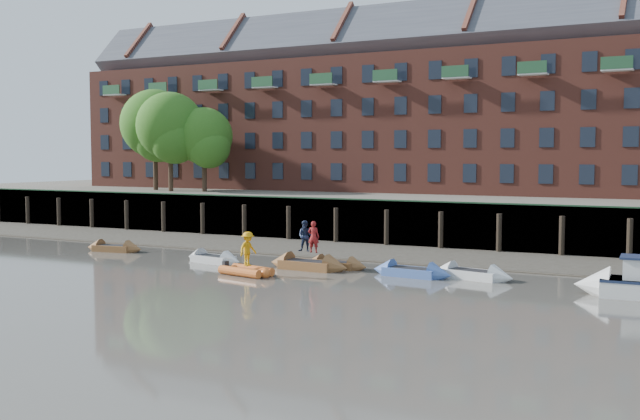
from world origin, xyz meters
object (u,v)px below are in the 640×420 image
Objects in this scene: rowboat_3 at (308,265)px; person_rower_b at (305,236)px; rowboat_2 at (213,259)px; person_rower_a at (314,237)px; rowboat_6 at (472,274)px; rowboat_5 at (411,272)px; rowboat_4 at (336,265)px; rowboat_0 at (114,248)px; rib_tender at (248,271)px; motor_launch at (633,284)px; person_rib_crew at (248,249)px.

person_rower_b is at bearing 149.53° from rowboat_3.
person_rower_a is (6.65, 0.33, 1.65)m from rowboat_2.
rowboat_6 is 2.66× the size of person_rower_b.
rowboat_5 is at bearing -8.69° from person_rower_b.
rowboat_3 reaches higher than rowboat_6.
rowboat_4 is 7.94m from rowboat_6.
rowboat_0 is 1.07× the size of rowboat_4.
rowboat_0 is 9.12m from rowboat_2.
rowboat_2 is at bearing -164.66° from rowboat_4.
person_rower_b is (-0.59, 0.13, -0.00)m from person_rower_a.
rib_tender is at bearing -125.65° from person_rower_b.
motor_launch is 3.20× the size of person_rib_crew.
rowboat_4 is at bearing 176.31° from rowboat_5.
person_rower_a is at bearing 11.66° from rowboat_3.
rowboat_4 is at bearing 23.32° from person_rower_b.
rowboat_6 is at bearing -14.45° from motor_launch.
rowboat_3 is 1.64m from rowboat_4.
person_rower_a is (-5.70, -0.36, 1.63)m from rowboat_5.
rowboat_5 is 3.18m from rowboat_6.
rowboat_3 reaches higher than rib_tender.
rib_tender is (-1.89, -3.32, -0.02)m from rowboat_3.
motor_launch is at bearing 168.18° from person_rower_a.
rowboat_6 reaches higher than rowboat_2.
rowboat_5 is (6.02, 0.41, -0.02)m from rowboat_3.
person_rower_a reaches higher than rowboat_3.
rowboat_6 is (15.44, 1.43, 0.01)m from rowboat_2.
rowboat_6 reaches higher than rib_tender.
rowboat_3 is 1.24× the size of rowboat_4.
rowboat_0 is 16.53m from rowboat_4.
person_rib_crew is at bearing 5.75° from motor_launch.
person_rib_crew is (-18.89, -2.84, 0.82)m from motor_launch.
person_rower_a is (2.21, 3.37, 1.63)m from rib_tender.
rowboat_3 is 2.84× the size of person_rower_a.
person_rower_b is (-6.29, -0.24, 1.63)m from rowboat_5.
rowboat_6 reaches higher than rowboat_4.
rowboat_4 is at bearing 47.32° from rowboat_3.
rowboat_2 is at bearing -163.76° from rowboat_6.
person_rower_a is at bearing -161.88° from rowboat_6.
rowboat_0 is 21.39m from rowboat_5.
rowboat_0 is at bearing -13.50° from person_rower_a.
rowboat_6 is 0.80× the size of motor_launch.
rowboat_6 is (3.09, 0.74, 0.00)m from rowboat_5.
rowboat_3 is 3.99m from person_rib_crew.
rowboat_0 is 0.94× the size of rowboat_5.
rib_tender is (-3.06, -4.48, 0.03)m from rowboat_4.
rowboat_2 is 1.08× the size of rowboat_4.
rowboat_5 is 2.60× the size of person_rower_a.
motor_launch reaches higher than rowboat_5.
rowboat_3 is 2.85× the size of person_rower_b.
rowboat_0 reaches higher than rowboat_4.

